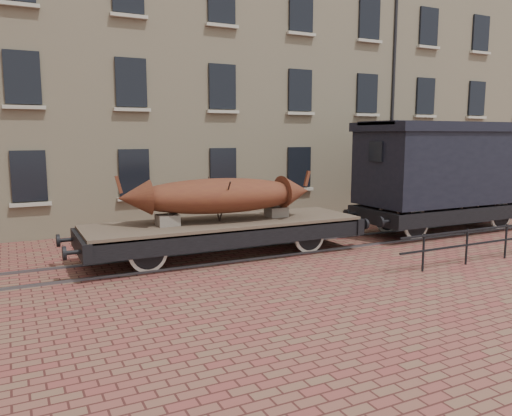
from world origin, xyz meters
name	(u,v)px	position (x,y,z in m)	size (l,w,h in m)	color
ground	(256,253)	(0.00, 0.00, 0.00)	(90.00, 90.00, 0.00)	brown
warehouse_cream	(220,64)	(3.00, 9.99, 7.00)	(40.00, 10.19, 14.00)	#CBB990
rail_track	(256,252)	(0.00, 0.00, 0.03)	(30.00, 1.52, 0.06)	#59595E
flatcar_wagon	(225,228)	(-1.02, 0.00, 0.85)	(9.08, 2.46, 1.37)	#483B2E
iron_boat	(219,196)	(-1.19, 0.00, 1.82)	(5.76, 2.14, 1.42)	#592C18
goods_van	(448,164)	(7.85, 0.00, 2.52)	(7.77, 2.83, 4.02)	black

